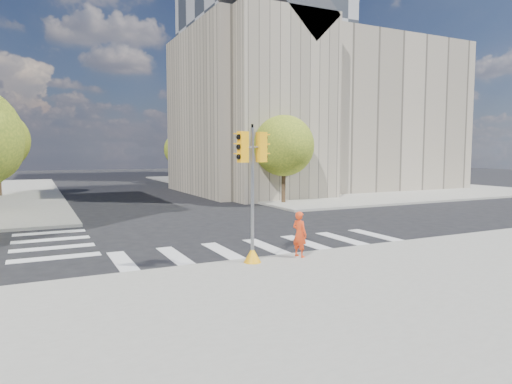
% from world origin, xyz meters
% --- Properties ---
extents(ground, '(160.00, 160.00, 0.00)m').
position_xyz_m(ground, '(0.00, 0.00, 0.00)').
color(ground, black).
rests_on(ground, ground).
extents(sidewalk_near, '(30.00, 14.00, 0.15)m').
position_xyz_m(sidewalk_near, '(0.00, -11.00, 0.07)').
color(sidewalk_near, gray).
rests_on(sidewalk_near, ground).
extents(sidewalk_far_right, '(28.00, 40.00, 0.15)m').
position_xyz_m(sidewalk_far_right, '(20.00, 26.00, 0.07)').
color(sidewalk_far_right, gray).
rests_on(sidewalk_far_right, ground).
extents(civic_building, '(26.00, 16.00, 19.39)m').
position_xyz_m(civic_building, '(15.59, 19.12, 7.26)').
color(civic_building, '#A0937E').
rests_on(civic_building, ground).
extents(office_tower, '(20.00, 18.00, 30.00)m').
position_xyz_m(office_tower, '(22.00, 42.00, 15.00)').
color(office_tower, '#9EA0A3').
rests_on(office_tower, ground).
extents(tree_re_near, '(4.20, 4.20, 6.16)m').
position_xyz_m(tree_re_near, '(7.50, 10.00, 4.05)').
color(tree_re_near, '#382616').
rests_on(tree_re_near, ground).
extents(tree_re_mid, '(4.60, 4.60, 6.66)m').
position_xyz_m(tree_re_mid, '(7.50, 22.00, 4.35)').
color(tree_re_mid, '#382616').
rests_on(tree_re_mid, ground).
extents(tree_re_far, '(4.00, 4.00, 5.88)m').
position_xyz_m(tree_re_far, '(7.50, 34.00, 3.87)').
color(tree_re_far, '#382616').
rests_on(tree_re_far, ground).
extents(lamp_near, '(0.35, 0.18, 8.11)m').
position_xyz_m(lamp_near, '(8.00, 14.00, 4.58)').
color(lamp_near, black).
rests_on(lamp_near, sidewalk_far_right).
extents(lamp_far, '(0.35, 0.18, 8.11)m').
position_xyz_m(lamp_far, '(8.00, 28.00, 4.58)').
color(lamp_far, black).
rests_on(lamp_far, sidewalk_far_right).
extents(traffic_signal, '(1.08, 0.56, 4.36)m').
position_xyz_m(traffic_signal, '(-1.90, -4.60, 1.99)').
color(traffic_signal, '#FCA70D').
rests_on(traffic_signal, sidewalk_near).
extents(photographer, '(0.52, 0.65, 1.54)m').
position_xyz_m(photographer, '(-0.16, -4.60, 0.92)').
color(photographer, '#F03F16').
rests_on(photographer, sidewalk_near).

